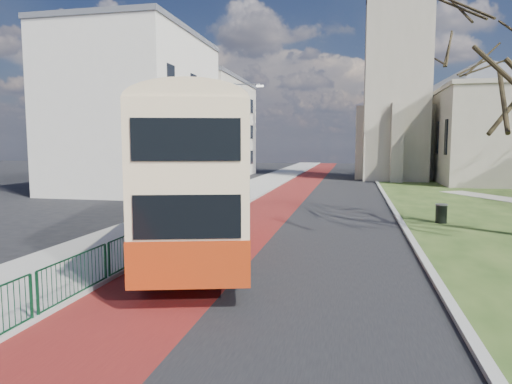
# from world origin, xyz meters

# --- Properties ---
(ground) EXTENTS (160.00, 160.00, 0.00)m
(ground) POSITION_xyz_m (0.00, 0.00, 0.00)
(ground) COLOR black
(ground) RESTS_ON ground
(road_carriageway) EXTENTS (9.00, 120.00, 0.01)m
(road_carriageway) POSITION_xyz_m (1.50, 20.00, 0.01)
(road_carriageway) COLOR black
(road_carriageway) RESTS_ON ground
(bus_lane) EXTENTS (3.40, 120.00, 0.01)m
(bus_lane) POSITION_xyz_m (-1.20, 20.00, 0.01)
(bus_lane) COLOR #591414
(bus_lane) RESTS_ON ground
(pavement_west) EXTENTS (4.00, 120.00, 0.12)m
(pavement_west) POSITION_xyz_m (-5.00, 20.00, 0.06)
(pavement_west) COLOR gray
(pavement_west) RESTS_ON ground
(kerb_west) EXTENTS (0.25, 120.00, 0.13)m
(kerb_west) POSITION_xyz_m (-3.00, 20.00, 0.07)
(kerb_west) COLOR #999993
(kerb_west) RESTS_ON ground
(kerb_east) EXTENTS (0.25, 80.00, 0.13)m
(kerb_east) POSITION_xyz_m (6.10, 22.00, 0.07)
(kerb_east) COLOR #999993
(kerb_east) RESTS_ON ground
(pedestrian_railing) EXTENTS (0.07, 24.00, 1.12)m
(pedestrian_railing) POSITION_xyz_m (-2.95, 4.00, 0.55)
(pedestrian_railing) COLOR #0D3C20
(pedestrian_railing) RESTS_ON ground
(gothic_church) EXTENTS (16.38, 18.00, 40.00)m
(gothic_church) POSITION_xyz_m (12.56, 38.00, 13.13)
(gothic_church) COLOR gray
(gothic_church) RESTS_ON ground
(street_block_near) EXTENTS (10.30, 14.30, 13.00)m
(street_block_near) POSITION_xyz_m (-14.00, 22.00, 6.51)
(street_block_near) COLOR silver
(street_block_near) RESTS_ON ground
(street_block_far) EXTENTS (10.30, 16.30, 11.50)m
(street_block_far) POSITION_xyz_m (-14.00, 38.00, 5.76)
(street_block_far) COLOR beige
(street_block_far) RESTS_ON ground
(streetlamp) EXTENTS (2.13, 0.18, 8.00)m
(streetlamp) POSITION_xyz_m (-4.35, 18.00, 4.59)
(streetlamp) COLOR gray
(streetlamp) RESTS_ON pavement_west
(bus) EXTENTS (6.02, 12.53, 5.11)m
(bus) POSITION_xyz_m (-1.50, 1.95, 2.92)
(bus) COLOR #9F2E0E
(bus) RESTS_ON ground
(litter_bin) EXTENTS (0.69, 0.69, 0.93)m
(litter_bin) POSITION_xyz_m (8.00, 9.89, 0.51)
(litter_bin) COLOR black
(litter_bin) RESTS_ON grass_green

